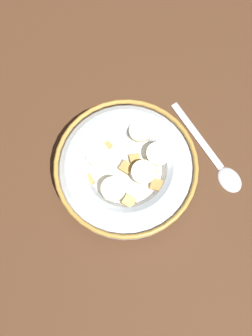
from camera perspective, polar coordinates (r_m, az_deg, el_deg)
The scene contains 3 objects.
ground_plane at distance 46.31cm, azimuth -0.00°, elevation -1.33°, with size 105.16×105.16×2.00cm, color #472B19.
cereal_bowl at distance 42.93cm, azimuth 0.01°, elevation -0.15°, with size 18.61×18.61×5.01cm.
spoon at distance 47.22cm, azimuth 16.21°, elevation 0.52°, with size 4.64×15.82×0.80cm.
Camera 1 is at (7.68, 8.46, 43.88)cm, focal length 34.49 mm.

